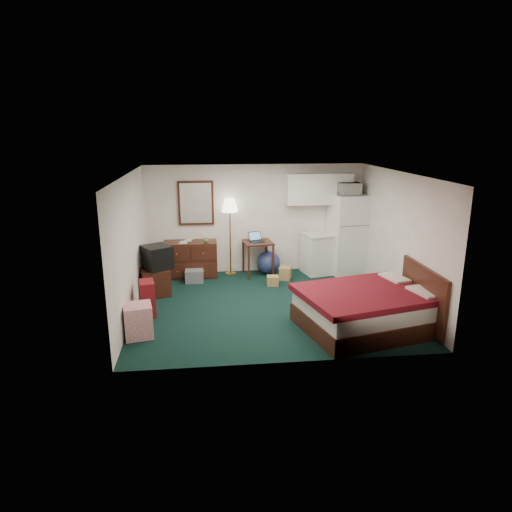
{
  "coord_description": "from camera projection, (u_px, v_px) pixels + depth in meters",
  "views": [
    {
      "loc": [
        -1.16,
        -8.11,
        3.26
      ],
      "look_at": [
        -0.22,
        0.11,
        0.95
      ],
      "focal_mm": 32.0,
      "sensor_mm": 36.0,
      "label": 1
    }
  ],
  "objects": [
    {
      "name": "microwave",
      "position": [
        349.0,
        187.0,
        10.21
      ],
      "size": [
        0.52,
        0.32,
        0.33
      ],
      "primitive_type": "imported",
      "rotation": [
        0.0,
        0.0,
        0.1
      ],
      "color": "white",
      "rests_on": "fridge"
    },
    {
      "name": "cardboard_box_a",
      "position": [
        273.0,
        281.0,
        9.84
      ],
      "size": [
        0.27,
        0.24,
        0.21
      ],
      "primitive_type": null,
      "rotation": [
        0.0,
        0.0,
        -0.12
      ],
      "color": "olive",
      "rests_on": "floor"
    },
    {
      "name": "suitcase",
      "position": [
        148.0,
        298.0,
        8.2
      ],
      "size": [
        0.32,
        0.44,
        0.65
      ],
      "primitive_type": null,
      "rotation": [
        0.0,
        0.0,
        0.18
      ],
      "color": "maroon",
      "rests_on": "floor"
    },
    {
      "name": "headboard",
      "position": [
        423.0,
        295.0,
        7.7
      ],
      "size": [
        0.06,
        1.56,
        1.0
      ],
      "primitive_type": null,
      "color": "black",
      "rests_on": "walls"
    },
    {
      "name": "kitchen_counter",
      "position": [
        322.0,
        254.0,
        10.63
      ],
      "size": [
        0.95,
        0.8,
        0.91
      ],
      "primitive_type": null,
      "rotation": [
        0.0,
        0.0,
        0.22
      ],
      "color": "white",
      "rests_on": "floor"
    },
    {
      "name": "dresser",
      "position": [
        191.0,
        259.0,
        10.38
      ],
      "size": [
        1.19,
        0.55,
        0.81
      ],
      "primitive_type": null,
      "rotation": [
        0.0,
        0.0,
        -0.0
      ],
      "color": "black",
      "rests_on": "floor"
    },
    {
      "name": "ceiling",
      "position": [
        269.0,
        173.0,
        8.09
      ],
      "size": [
        5.0,
        4.5,
        0.01
      ],
      "primitive_type": "cube",
      "color": "beige",
      "rests_on": "walls"
    },
    {
      "name": "bed",
      "position": [
        366.0,
        310.0,
        7.65
      ],
      "size": [
        2.38,
        2.05,
        0.66
      ],
      "primitive_type": null,
      "rotation": [
        0.0,
        0.0,
        0.24
      ],
      "color": "#4F0811",
      "rests_on": "floor"
    },
    {
      "name": "book_a",
      "position": [
        180.0,
        238.0,
        10.14
      ],
      "size": [
        0.18,
        0.05,
        0.24
      ],
      "primitive_type": "imported",
      "rotation": [
        0.0,
        0.0,
        -0.19
      ],
      "color": "olive",
      "rests_on": "dresser"
    },
    {
      "name": "mug",
      "position": [
        206.0,
        240.0,
        10.18
      ],
      "size": [
        0.14,
        0.12,
        0.12
      ],
      "primitive_type": "imported",
      "rotation": [
        0.0,
        0.0,
        -0.21
      ],
      "color": "#599049",
      "rests_on": "dresser"
    },
    {
      "name": "floor",
      "position": [
        268.0,
        305.0,
        8.76
      ],
      "size": [
        5.0,
        4.5,
        0.01
      ],
      "primitive_type": "cube",
      "color": "black",
      "rests_on": "ground"
    },
    {
      "name": "book_b",
      "position": [
        184.0,
        236.0,
        10.32
      ],
      "size": [
        0.17,
        0.06,
        0.23
      ],
      "primitive_type": "imported",
      "rotation": [
        0.0,
        0.0,
        -0.23
      ],
      "color": "olive",
      "rests_on": "dresser"
    },
    {
      "name": "desk",
      "position": [
        258.0,
        258.0,
        10.48
      ],
      "size": [
        0.7,
        0.7,
        0.79
      ],
      "primitive_type": null,
      "rotation": [
        0.0,
        0.0,
        0.13
      ],
      "color": "black",
      "rests_on": "floor"
    },
    {
      "name": "upper_cabinets",
      "position": [
        319.0,
        189.0,
        10.38
      ],
      "size": [
        1.5,
        0.35,
        0.7
      ],
      "primitive_type": null,
      "color": "white",
      "rests_on": "walls"
    },
    {
      "name": "floor_lamp",
      "position": [
        230.0,
        237.0,
        10.42
      ],
      "size": [
        0.42,
        0.42,
        1.77
      ],
      "primitive_type": null,
      "rotation": [
        0.0,
        0.0,
        -0.11
      ],
      "color": "#B47F34",
      "rests_on": "floor"
    },
    {
      "name": "retail_box",
      "position": [
        138.0,
        321.0,
        7.36
      ],
      "size": [
        0.51,
        0.51,
        0.54
      ],
      "primitive_type": null,
      "rotation": [
        0.0,
        0.0,
        0.18
      ],
      "color": "white",
      "rests_on": "floor"
    },
    {
      "name": "tv_stand",
      "position": [
        155.0,
        281.0,
        9.26
      ],
      "size": [
        0.68,
        0.71,
        0.54
      ],
      "primitive_type": null,
      "rotation": [
        0.0,
        0.0,
        0.25
      ],
      "color": "black",
      "rests_on": "floor"
    },
    {
      "name": "cardboard_box_b",
      "position": [
        285.0,
        273.0,
        10.24
      ],
      "size": [
        0.32,
        0.35,
        0.28
      ],
      "primitive_type": null,
      "rotation": [
        0.0,
        0.0,
        -0.34
      ],
      "color": "olive",
      "rests_on": "floor"
    },
    {
      "name": "walls",
      "position": [
        269.0,
        242.0,
        8.43
      ],
      "size": [
        5.01,
        4.51,
        2.5
      ],
      "color": "beige",
      "rests_on": "floor"
    },
    {
      "name": "mirror",
      "position": [
        196.0,
        203.0,
        10.3
      ],
      "size": [
        0.8,
        0.06,
        1.0
      ],
      "primitive_type": null,
      "color": "white",
      "rests_on": "walls"
    },
    {
      "name": "exercise_ball",
      "position": [
        268.0,
        262.0,
        10.59
      ],
      "size": [
        0.6,
        0.6,
        0.54
      ],
      "primitive_type": "sphere",
      "rotation": [
        0.0,
        0.0,
        -0.12
      ],
      "color": "navy",
      "rests_on": "floor"
    },
    {
      "name": "file_bin",
      "position": [
        194.0,
        276.0,
        10.04
      ],
      "size": [
        0.4,
        0.3,
        0.28
      ],
      "primitive_type": null,
      "rotation": [
        0.0,
        0.0,
        -0.0
      ],
      "color": "slate",
      "rests_on": "floor"
    },
    {
      "name": "fridge",
      "position": [
        347.0,
        234.0,
        10.54
      ],
      "size": [
        0.83,
        0.83,
        1.84
      ],
      "primitive_type": null,
      "rotation": [
        0.0,
        0.0,
        0.11
      ],
      "color": "white",
      "rests_on": "floor"
    },
    {
      "name": "crt_tv",
      "position": [
        157.0,
        257.0,
        9.16
      ],
      "size": [
        0.72,
        0.73,
        0.47
      ],
      "primitive_type": null,
      "rotation": [
        0.0,
        0.0,
        0.55
      ],
      "color": "black",
      "rests_on": "tv_stand"
    },
    {
      "name": "laptop",
      "position": [
        257.0,
        237.0,
        10.31
      ],
      "size": [
        0.38,
        0.35,
        0.21
      ],
      "primitive_type": null,
      "rotation": [
        0.0,
        0.0,
        0.37
      ],
      "color": "black",
      "rests_on": "desk"
    }
  ]
}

